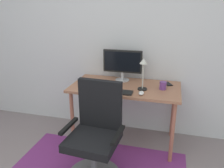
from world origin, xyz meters
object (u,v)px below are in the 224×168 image
Objects in this scene: desk at (125,92)px; computer_mouse at (141,93)px; coffee_cup at (163,86)px; keyboard at (114,91)px; cell_phone at (168,84)px; office_chair at (95,142)px; monitor at (122,63)px; desk_lamp at (143,69)px.

computer_mouse is at bearing -45.42° from desk.
desk is 14.15× the size of coffee_cup.
cell_phone is (0.58, 0.44, -0.00)m from keyboard.
cell_phone is at bearing 57.50° from computer_mouse.
keyboard is at bearing 85.91° from office_chair.
keyboard is 0.73m from cell_phone.
cell_phone is at bearing 58.25° from office_chair.
desk_lamp is (0.30, -0.27, 0.01)m from monitor.
monitor reaches higher than coffee_cup.
office_chair reaches higher than coffee_cup.
desk is 1.30× the size of office_chair.
computer_mouse reaches higher than keyboard.
monitor is at bearing 159.20° from coffee_cup.
monitor is at bearing 89.49° from keyboard.
office_chair is (-0.65, -0.90, -0.37)m from cell_phone.
desk is 3.03× the size of keyboard.
monitor reaches higher than computer_mouse.
keyboard is 0.42m from desk_lamp.
desk_lamp is at bearing 93.47° from computer_mouse.
coffee_cup is at bearing -0.17° from desk.
monitor is 0.59m from coffee_cup.
office_chair reaches higher than desk.
office_chair is (-0.38, -0.48, -0.38)m from computer_mouse.
computer_mouse is 0.10× the size of office_chair.
cell_phone is (0.05, 0.20, -0.04)m from coffee_cup.
monitor is (-0.08, 0.20, 0.32)m from desk.
desk is 9.31× the size of cell_phone.
coffee_cup is (0.22, 0.23, 0.03)m from computer_mouse.
coffee_cup reaches higher than keyboard.
monitor is 1.09m from office_chair.
coffee_cup is (0.53, -0.20, -0.19)m from monitor.
coffee_cup is at bearing 53.76° from office_chair.
desk is 0.40m from desk_lamp.
desk_lamp is (-0.28, -0.27, 0.24)m from cell_phone.
coffee_cup is at bearing -20.80° from monitor.
monitor is 0.62m from cell_phone.
monitor reaches higher than cell_phone.
computer_mouse is (0.31, -0.43, -0.22)m from monitor.
cell_phone is at bearing 36.78° from keyboard.
coffee_cup is 0.66× the size of cell_phone.
office_chair is at bearing -94.37° from monitor.
desk_lamp is (0.30, 0.17, 0.24)m from keyboard.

